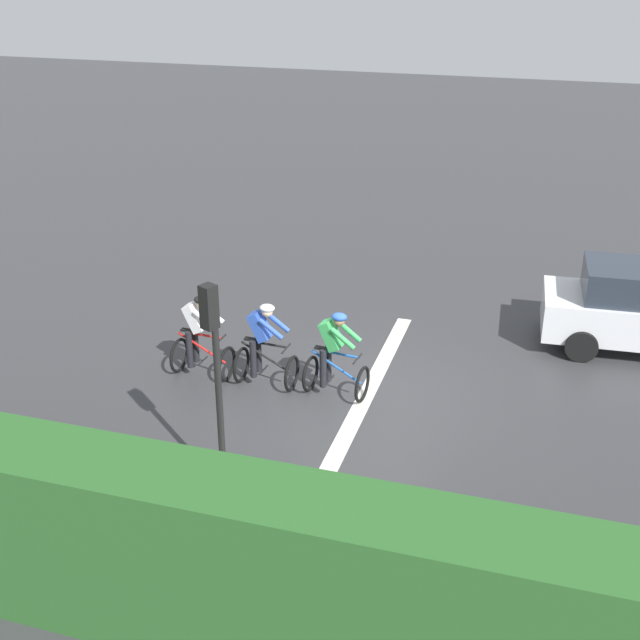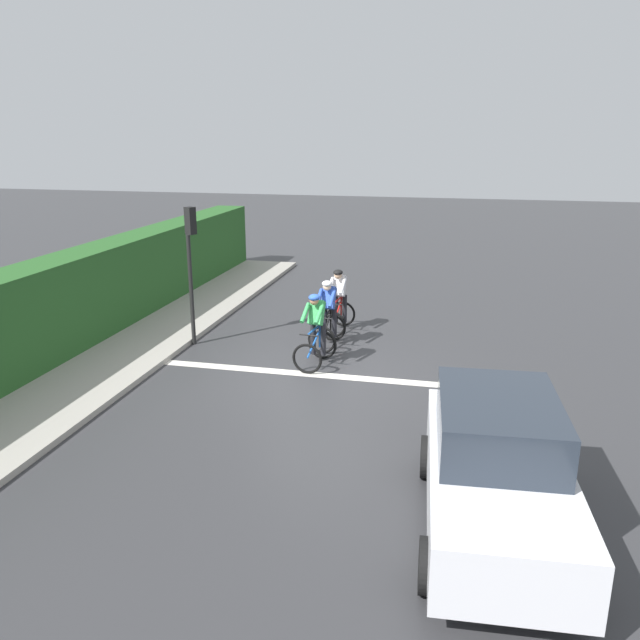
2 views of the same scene
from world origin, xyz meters
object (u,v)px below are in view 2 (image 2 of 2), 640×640
cyclist_second (328,315)px  cyclist_mid (316,331)px  car_white (496,469)px  traffic_light_near_crossing (191,255)px  cyclist_lead (339,302)px

cyclist_second → cyclist_mid: 1.35m
cyclist_second → car_white: bearing=-61.6°
cyclist_second → car_white: size_ratio=0.39×
cyclist_second → traffic_light_near_crossing: traffic_light_near_crossing is taller
car_white → traffic_light_near_crossing: 9.43m
cyclist_mid → traffic_light_near_crossing: 3.64m
cyclist_second → cyclist_mid: (0.01, -1.35, 0.00)m
cyclist_lead → cyclist_second: bearing=-90.2°
cyclist_lead → traffic_light_near_crossing: size_ratio=0.50×
cyclist_second → traffic_light_near_crossing: 3.56m
traffic_light_near_crossing → cyclist_mid: bearing=-14.6°
cyclist_lead → cyclist_mid: same height
cyclist_lead → cyclist_mid: bearing=-89.8°
cyclist_lead → cyclist_mid: 2.64m
cyclist_second → car_white: car_white is taller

